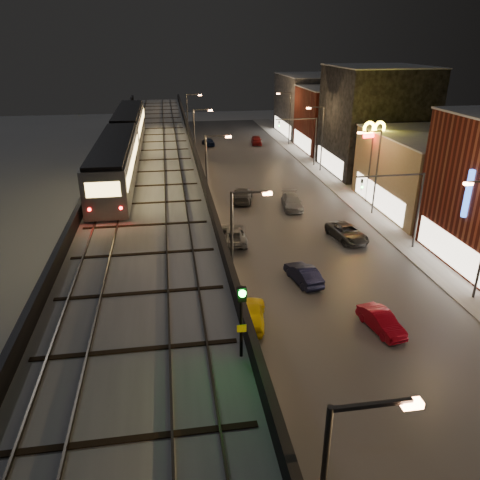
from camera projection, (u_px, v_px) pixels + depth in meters
road_surface at (277, 206)px, 52.66m from camera, size 17.00×120.00×0.06m
sidewalk_right at (362, 202)px, 54.06m from camera, size 4.00×120.00×0.14m
under_viaduct_pavement at (156, 213)px, 50.75m from camera, size 11.00×120.00×0.06m
elevated_viaduct at (152, 170)px, 45.67m from camera, size 9.00×100.00×6.30m
viaduct_trackbed at (151, 162)px, 45.48m from camera, size 8.40×100.00×0.32m
viaduct_parapet_streetside at (196, 155)px, 45.93m from camera, size 0.30×100.00×1.10m
viaduct_parapet_far at (105, 159)px, 44.70m from camera, size 0.30×100.00×1.10m
building_c at (433, 172)px, 50.66m from camera, size 12.20×15.20×8.16m
building_d at (375, 121)px, 63.98m from camera, size 12.20×13.20×14.16m
building_e at (338, 119)px, 77.47m from camera, size 12.20×12.20×10.16m
building_f at (314, 105)px, 89.97m from camera, size 12.20×16.20×11.16m
streetlight_left_1 at (236, 249)px, 29.52m from camera, size 2.57×0.28×9.00m
streetlight_left_2 at (209, 174)px, 45.84m from camera, size 2.57×0.28×9.00m
streetlight_right_2 at (375, 167)px, 48.27m from camera, size 2.56×0.28×9.00m
streetlight_left_3 at (197, 138)px, 62.16m from camera, size 2.57×0.28×9.00m
streetlight_right_3 at (321, 134)px, 64.59m from camera, size 2.56×0.28×9.00m
streetlight_left_4 at (189, 117)px, 78.49m from camera, size 2.57×0.28×9.00m
streetlight_right_4 at (288, 115)px, 80.91m from camera, size 2.56×0.28×9.00m
traffic_light_rig_a at (407, 202)px, 40.27m from camera, size 6.10×0.34×7.00m
traffic_light_rig_b at (308, 136)px, 67.48m from camera, size 6.10×0.34×7.00m
subway_train at (124, 140)px, 45.31m from camera, size 2.90×35.12×3.47m
rail_signal at (242, 308)px, 16.43m from camera, size 0.34×0.43×2.96m
car_taxi at (251, 314)px, 30.75m from camera, size 2.62×4.65×1.49m
car_near_white at (303, 275)px, 36.04m from camera, size 2.25×4.42×1.39m
car_mid_silver at (233, 235)px, 43.25m from camera, size 2.77×5.30×1.42m
car_mid_dark at (243, 195)px, 53.99m from camera, size 3.21×5.54×1.51m
car_far_white at (208, 142)px, 82.01m from camera, size 2.25×4.18×1.35m
car_onc_silver at (381, 322)px, 30.11m from camera, size 2.07×4.08×1.28m
car_onc_dark at (347, 233)px, 43.70m from camera, size 3.16×5.41×1.41m
car_onc_white at (292, 202)px, 51.83m from camera, size 2.55×5.18×1.45m
car_onc_red at (257, 141)px, 82.97m from camera, size 2.26×4.53×1.48m
sign_mcdonalds at (373, 138)px, 51.12m from camera, size 2.75×0.67×9.23m
sign_carwash at (473, 201)px, 35.65m from camera, size 1.64×0.35×8.53m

